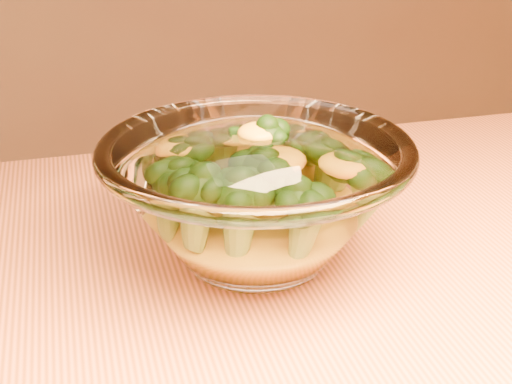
% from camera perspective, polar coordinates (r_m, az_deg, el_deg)
% --- Properties ---
extents(glass_bowl, '(0.25, 0.25, 0.11)m').
position_cam_1_polar(glass_bowl, '(0.57, 0.00, -0.49)').
color(glass_bowl, white).
rests_on(glass_bowl, table).
extents(cheese_sauce, '(0.12, 0.12, 0.03)m').
position_cam_1_polar(cheese_sauce, '(0.58, 0.00, -2.57)').
color(cheese_sauce, yellow).
rests_on(cheese_sauce, glass_bowl).
extents(broccoli_heap, '(0.16, 0.15, 0.08)m').
position_cam_1_polar(broccoli_heap, '(0.56, 0.14, 0.96)').
color(broccoli_heap, black).
rests_on(broccoli_heap, cheese_sauce).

